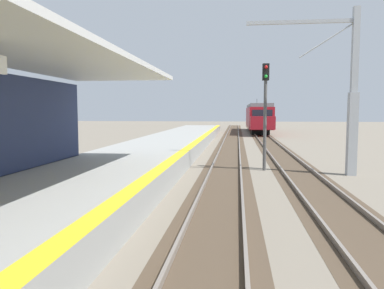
# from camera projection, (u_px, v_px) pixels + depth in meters

# --- Properties ---
(station_platform) EXTENTS (5.00, 80.00, 0.91)m
(station_platform) POSITION_uv_depth(u_px,v_px,m) (111.00, 174.00, 14.85)
(station_platform) COLOR #999993
(station_platform) RESTS_ON ground
(track_pair_nearest_platform) EXTENTS (2.34, 120.00, 0.16)m
(track_pair_nearest_platform) POSITION_uv_depth(u_px,v_px,m) (226.00, 170.00, 18.32)
(track_pair_nearest_platform) COLOR #4C3D2D
(track_pair_nearest_platform) RESTS_ON ground
(track_pair_middle) EXTENTS (2.34, 120.00, 0.16)m
(track_pair_middle) POSITION_uv_depth(u_px,v_px,m) (297.00, 171.00, 17.92)
(track_pair_middle) COLOR #4C3D2D
(track_pair_middle) RESTS_ON ground
(approaching_train) EXTENTS (2.93, 19.60, 4.76)m
(approaching_train) POSITION_uv_depth(u_px,v_px,m) (258.00, 117.00, 52.10)
(approaching_train) COLOR maroon
(approaching_train) RESTS_ON ground
(rail_signal_post) EXTENTS (0.32, 0.34, 5.20)m
(rail_signal_post) POSITION_uv_depth(u_px,v_px,m) (265.00, 105.00, 18.28)
(rail_signal_post) COLOR #4C4C4C
(rail_signal_post) RESTS_ON ground
(catenary_pylon_far_side) EXTENTS (5.00, 0.40, 7.50)m
(catenary_pylon_far_side) POSITION_uv_depth(u_px,v_px,m) (347.00, 96.00, 16.87)
(catenary_pylon_far_side) COLOR #9EA3A8
(catenary_pylon_far_side) RESTS_ON ground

